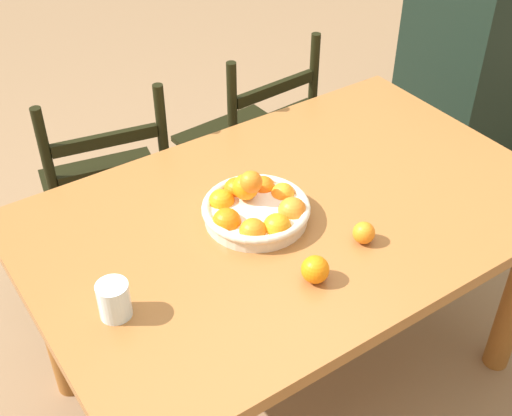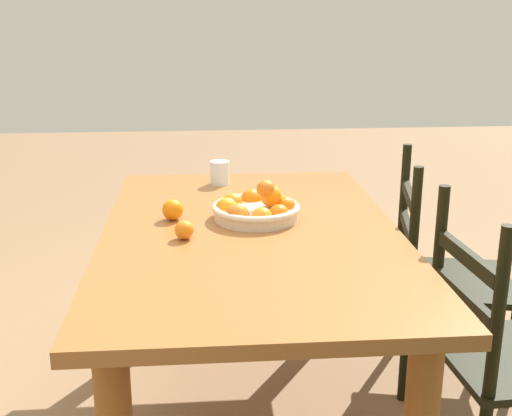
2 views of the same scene
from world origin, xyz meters
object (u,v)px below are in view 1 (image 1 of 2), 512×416
dining_table (293,240)px  orange_loose_0 (315,269)px  orange_loose_1 (364,233)px  chair_near_window (108,195)px  fruit_bowl (255,209)px  cabinet (476,63)px  drinking_glass (114,300)px  chair_by_cabinet (250,147)px

dining_table → orange_loose_0: 0.33m
orange_loose_0 → orange_loose_1: (0.20, 0.04, -0.01)m
chair_near_window → fruit_bowl: size_ratio=3.02×
cabinet → drinking_glass: cabinet is taller
chair_near_window → orange_loose_0: 1.12m
dining_table → drinking_glass: size_ratio=15.93×
fruit_bowl → orange_loose_1: fruit_bowl is taller
chair_by_cabinet → cabinet: size_ratio=0.84×
dining_table → chair_by_cabinet: (0.35, 0.75, -0.20)m
chair_near_window → cabinet: (1.79, -0.18, 0.12)m
chair_by_cabinet → drinking_glass: 1.32m
drinking_glass → cabinet: bearing=18.1°
chair_near_window → chair_by_cabinet: chair_by_cabinet is taller
fruit_bowl → chair_near_window: bearing=101.9°
chair_by_cabinet → cabinet: bearing=169.4°
orange_loose_1 → drinking_glass: drinking_glass is taller
cabinet → orange_loose_1: 1.68m
chair_by_cabinet → fruit_bowl: 0.93m
dining_table → drinking_glass: bearing=-171.9°
cabinet → chair_by_cabinet: bearing=170.4°
fruit_bowl → drinking_glass: (-0.49, -0.11, 0.01)m
chair_by_cabinet → orange_loose_0: bearing=61.3°
drinking_glass → chair_by_cabinet: bearing=41.4°
fruit_bowl → orange_loose_0: size_ratio=4.22×
dining_table → orange_loose_1: size_ratio=25.05×
dining_table → orange_loose_1: orange_loose_1 is taller
orange_loose_1 → cabinet: bearing=29.7°
chair_near_window → fruit_bowl: 0.85m
fruit_bowl → drinking_glass: size_ratio=3.18×
dining_table → cabinet: cabinet is taller
fruit_bowl → drinking_glass: fruit_bowl is taller
dining_table → cabinet: (1.52, 0.61, -0.08)m
chair_by_cabinet → orange_loose_0: (-0.48, -1.01, 0.35)m
dining_table → cabinet: 1.63m
orange_loose_0 → orange_loose_1: bearing=12.3°
chair_by_cabinet → orange_loose_1: bearing=70.7°
orange_loose_1 → fruit_bowl: bearing=127.5°
chair_by_cabinet → cabinet: cabinet is taller
orange_loose_0 → cabinet: bearing=27.8°
dining_table → drinking_glass: drinking_glass is taller
fruit_bowl → drinking_glass: bearing=-166.8°
dining_table → chair_near_window: 0.86m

